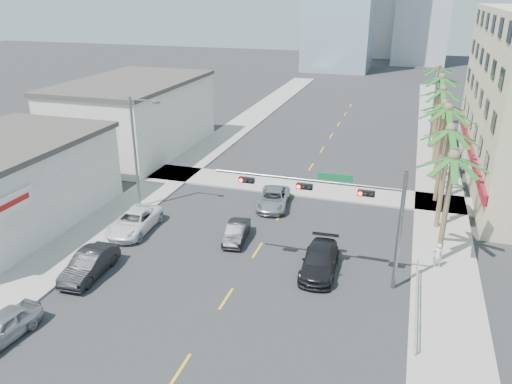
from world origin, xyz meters
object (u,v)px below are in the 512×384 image
car_lane_right (320,261)px  pedestrian (438,255)px  car_lane_left (236,232)px  car_lane_center (273,199)px  car_parked_near (2,327)px  car_parked_far (134,222)px  car_parked_mid (89,264)px  traffic_signal_mast (344,203)px

car_lane_right → pedestrian: pedestrian is taller
car_lane_left → car_lane_center: bearing=75.0°
car_parked_near → car_lane_left: 15.63m
car_parked_far → car_lane_right: bearing=-9.1°
car_parked_mid → car_lane_center: car_parked_mid is taller
car_parked_mid → car_lane_right: (13.36, 4.67, -0.03)m
car_parked_far → car_lane_right: 14.00m
traffic_signal_mast → car_lane_left: size_ratio=2.92×
traffic_signal_mast → car_parked_mid: traffic_signal_mast is taller
traffic_signal_mast → car_parked_mid: bearing=-164.4°
car_lane_left → car_lane_center: size_ratio=0.76×
car_parked_near → car_lane_center: bearing=73.0°
traffic_signal_mast → car_lane_left: 9.32m
car_parked_near → car_lane_center: (8.44, 20.10, -0.03)m
car_lane_center → car_lane_left: bearing=-105.2°
car_parked_near → car_lane_left: car_parked_near is taller
traffic_signal_mast → car_lane_right: (-1.28, 0.59, -4.31)m
car_parked_near → car_parked_mid: size_ratio=0.91×
traffic_signal_mast → car_lane_center: size_ratio=2.23×
car_parked_mid → car_lane_right: car_parked_mid is taller
car_parked_far → car_lane_left: bearing=3.8°
car_lane_right → traffic_signal_mast: bearing=-27.1°
car_parked_far → pedestrian: pedestrian is taller
car_parked_mid → traffic_signal_mast: bearing=13.0°
traffic_signal_mast → pedestrian: size_ratio=6.78×
traffic_signal_mast → car_parked_far: bearing=171.9°
car_lane_left → pedestrian: (13.30, 0.08, 0.34)m
pedestrian → traffic_signal_mast: bearing=14.6°
car_lane_center → car_lane_right: (5.46, -8.85, 0.05)m
car_lane_center → pedestrian: size_ratio=3.04×
car_parked_near → traffic_signal_mast: bearing=40.8°
car_parked_far → car_parked_near: bearing=-92.6°
car_lane_left → car_lane_center: car_lane_center is taller
car_lane_center → car_lane_right: 10.40m
car_parked_far → car_lane_left: 7.61m
car_parked_far → car_lane_left: car_parked_far is taller
traffic_signal_mast → pedestrian: bearing=28.6°
car_parked_far → car_lane_center: 11.14m
traffic_signal_mast → car_lane_right: bearing=155.3°
car_parked_far → car_lane_center: bearing=38.1°
car_parked_mid → car_lane_center: (7.90, 13.52, -0.08)m
traffic_signal_mast → car_lane_left: (-7.62, 3.02, -4.43)m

